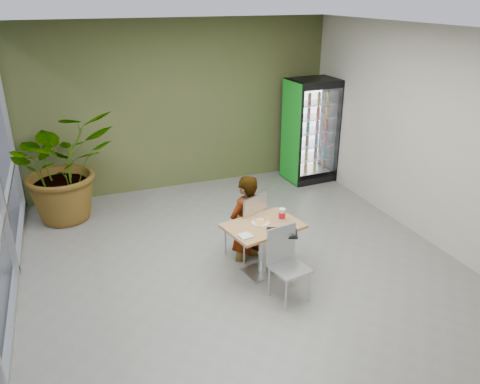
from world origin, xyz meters
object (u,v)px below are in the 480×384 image
at_px(dining_table, 263,239).
at_px(potted_plant, 63,166).
at_px(cafeteria_tray, 282,233).
at_px(seated_woman, 245,227).
at_px(chair_near, 285,258).
at_px(soda_cup, 282,215).
at_px(beverage_fridge, 311,131).
at_px(chair_far, 249,221).

xyz_separation_m(dining_table, potted_plant, (-2.42, 2.81, 0.41)).
bearing_deg(cafeteria_tray, seated_woman, 102.82).
xyz_separation_m(chair_near, cafeteria_tray, (0.07, 0.26, 0.20)).
distance_m(soda_cup, beverage_fridge, 3.56).
bearing_deg(potted_plant, chair_near, -53.88).
bearing_deg(cafeteria_tray, soda_cup, 64.49).
height_order(seated_woman, soda_cup, seated_woman).
height_order(dining_table, beverage_fridge, beverage_fridge).
bearing_deg(seated_woman, potted_plant, -68.73).
bearing_deg(soda_cup, beverage_fridge, 55.02).
bearing_deg(cafeteria_tray, beverage_fridge, 55.97).
height_order(dining_table, potted_plant, potted_plant).
bearing_deg(dining_table, beverage_fridge, 51.65).
height_order(seated_woman, beverage_fridge, beverage_fridge).
height_order(chair_far, soda_cup, chair_far).
xyz_separation_m(dining_table, soda_cup, (0.30, 0.04, 0.29)).
relative_size(dining_table, chair_far, 1.09).
relative_size(chair_far, seated_woman, 0.65).
height_order(beverage_fridge, potted_plant, beverage_fridge).
height_order(chair_far, beverage_fridge, beverage_fridge).
xyz_separation_m(chair_near, seated_woman, (-0.11, 1.07, -0.07)).
bearing_deg(soda_cup, cafeteria_tray, -115.51).
xyz_separation_m(chair_near, potted_plant, (-2.48, 3.40, 0.39)).
xyz_separation_m(chair_far, beverage_fridge, (2.35, 2.50, 0.43)).
bearing_deg(chair_far, dining_table, 67.72).
bearing_deg(seated_woman, chair_near, 71.85).
xyz_separation_m(dining_table, cafeteria_tray, (0.13, -0.32, 0.23)).
height_order(cafeteria_tray, potted_plant, potted_plant).
xyz_separation_m(soda_cup, potted_plant, (-2.72, 2.78, 0.11)).
bearing_deg(dining_table, soda_cup, 7.00).
bearing_deg(dining_table, cafeteria_tray, -68.56).
height_order(dining_table, chair_far, chair_far).
relative_size(chair_far, cafeteria_tray, 2.63).
bearing_deg(soda_cup, dining_table, -173.00).
relative_size(chair_near, seated_woman, 0.60).
bearing_deg(chair_near, seated_woman, 85.81).
xyz_separation_m(cafeteria_tray, potted_plant, (-2.55, 3.13, 0.18)).
relative_size(chair_near, potted_plant, 0.50).
bearing_deg(seated_woman, dining_table, 72.62).
distance_m(chair_far, cafeteria_tray, 0.79).
bearing_deg(soda_cup, chair_near, -111.30).
height_order(chair_far, potted_plant, potted_plant).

